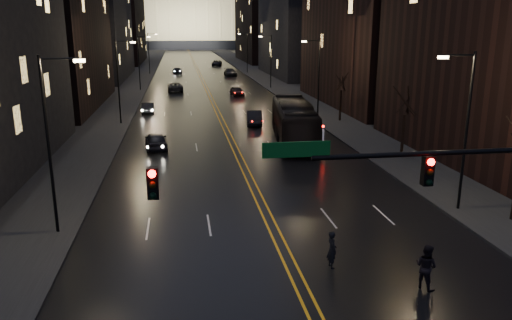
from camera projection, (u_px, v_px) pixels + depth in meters
name	position (u px, v px, depth m)	size (l,w,h in m)	color
road	(195.00, 64.00, 141.70)	(20.00, 320.00, 0.02)	black
sidewalk_left	(145.00, 65.00, 139.63)	(8.00, 320.00, 0.16)	black
sidewalk_right	(244.00, 63.00, 143.72)	(8.00, 320.00, 0.16)	black
center_line	(195.00, 64.00, 141.69)	(0.62, 320.00, 0.01)	orange
building_left_far	(94.00, 28.00, 99.76)	(12.00, 34.00, 20.00)	black
building_left_dist	(120.00, 21.00, 145.08)	(12.00, 40.00, 24.00)	black
building_right_mid	(299.00, 14.00, 105.12)	(12.00, 34.00, 26.00)	black
building_right_dist	(262.00, 24.00, 151.48)	(12.00, 40.00, 22.00)	black
capitol	(186.00, 13.00, 251.88)	(90.00, 50.00, 58.50)	black
traffic_signal	(492.00, 182.00, 17.09)	(17.29, 0.45, 7.00)	black
streetlamp_right_near	(464.00, 124.00, 27.36)	(2.13, 0.25, 9.00)	black
streetlamp_left_near	(52.00, 137.00, 24.20)	(2.13, 0.25, 9.00)	black
streetlamp_right_mid	(317.00, 74.00, 56.02)	(2.13, 0.25, 9.00)	black
streetlamp_left_mid	(120.00, 77.00, 52.85)	(2.13, 0.25, 9.00)	black
streetlamp_right_far	(270.00, 58.00, 84.67)	(2.13, 0.25, 9.00)	black
streetlamp_left_far	(140.00, 60.00, 81.50)	(2.13, 0.25, 9.00)	black
streetlamp_right_dist	(246.00, 51.00, 113.32)	(2.13, 0.25, 9.00)	black
streetlamp_left_dist	(150.00, 51.00, 110.15)	(2.13, 0.25, 9.00)	black
tree_right_mid	(405.00, 102.00, 39.29)	(2.40, 2.40, 6.65)	black
tree_right_far	(341.00, 81.00, 54.57)	(2.40, 2.40, 6.65)	black
bus	(294.00, 122.00, 45.40)	(3.16, 13.52, 3.77)	black
oncoming_car_a	(156.00, 141.00, 43.02)	(1.79, 4.46, 1.52)	black
oncoming_car_b	(148.00, 108.00, 61.06)	(1.46, 4.18, 1.38)	black
oncoming_car_c	(175.00, 87.00, 81.73)	(2.45, 5.31, 1.48)	black
oncoming_car_d	(177.00, 71.00, 113.34)	(1.88, 4.63, 1.34)	black
receding_car_a	(254.00, 118.00, 53.89)	(1.58, 4.52, 1.49)	black
receding_car_b	(237.00, 91.00, 76.53)	(1.68, 4.16, 1.42)	black
receding_car_c	(230.00, 72.00, 107.10)	(2.24, 5.51, 1.60)	black
receding_car_d	(217.00, 63.00, 135.99)	(2.55, 5.53, 1.54)	black
pedestrian_a	(332.00, 250.00, 21.72)	(0.62, 0.41, 1.70)	black
pedestrian_b	(426.00, 267.00, 19.98)	(0.92, 0.50, 1.89)	black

